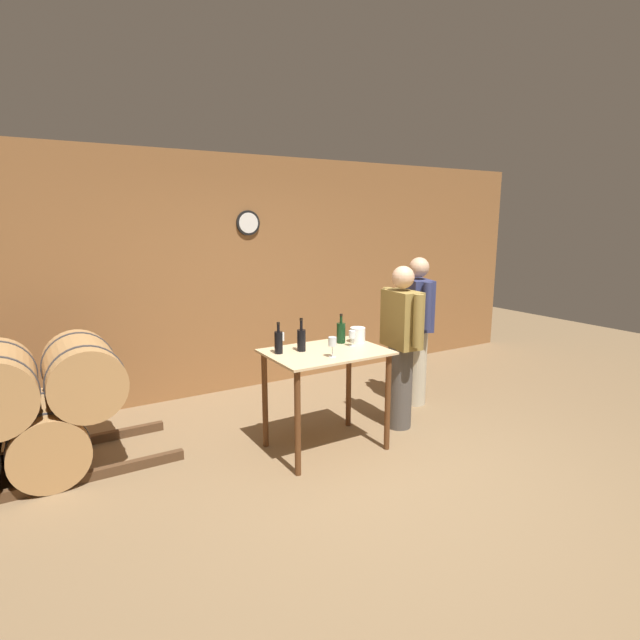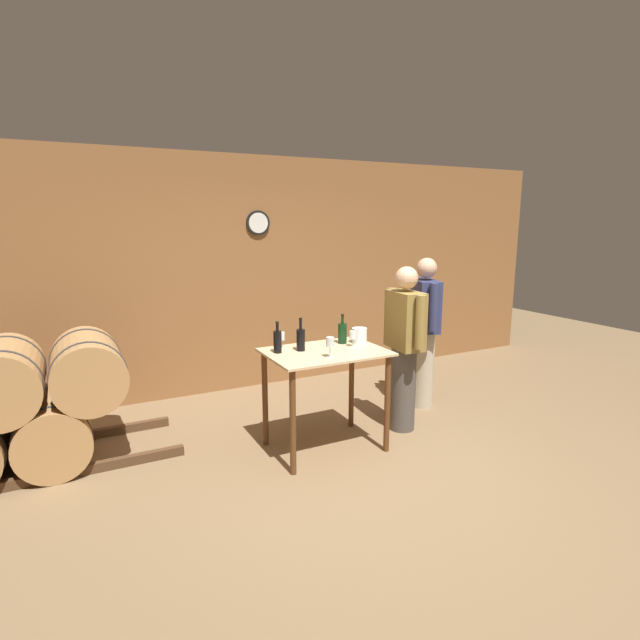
# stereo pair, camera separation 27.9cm
# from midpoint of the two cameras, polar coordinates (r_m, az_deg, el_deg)

# --- Properties ---
(ground_plane) EXTENTS (14.00, 14.00, 0.00)m
(ground_plane) POSITION_cam_midpoint_polar(r_m,az_deg,el_deg) (4.12, 5.64, -17.38)
(ground_plane) COLOR brown
(back_wall) EXTENTS (8.40, 0.08, 2.70)m
(back_wall) POSITION_cam_midpoint_polar(r_m,az_deg,el_deg) (5.93, -9.25, 5.16)
(back_wall) COLOR brown
(back_wall) RESTS_ON ground_plane
(barrel_rack) EXTENTS (2.54, 0.87, 1.06)m
(barrel_rack) POSITION_cam_midpoint_polar(r_m,az_deg,el_deg) (4.60, -32.47, -9.04)
(barrel_rack) COLOR #4C331E
(barrel_rack) RESTS_ON ground_plane
(tasting_table) EXTENTS (1.01, 0.72, 0.88)m
(tasting_table) POSITION_cam_midpoint_polar(r_m,az_deg,el_deg) (4.30, -1.18, -5.81)
(tasting_table) COLOR #D1B284
(tasting_table) RESTS_ON ground_plane
(wine_bottle_far_left) EXTENTS (0.07, 0.07, 0.27)m
(wine_bottle_far_left) POSITION_cam_midpoint_polar(r_m,az_deg,el_deg) (4.17, -6.68, -2.47)
(wine_bottle_far_left) COLOR black
(wine_bottle_far_left) RESTS_ON tasting_table
(wine_bottle_left) EXTENTS (0.07, 0.07, 0.28)m
(wine_bottle_left) POSITION_cam_midpoint_polar(r_m,az_deg,el_deg) (4.23, -4.04, -2.22)
(wine_bottle_left) COLOR black
(wine_bottle_left) RESTS_ON tasting_table
(wine_bottle_center) EXTENTS (0.08, 0.08, 0.27)m
(wine_bottle_center) POSITION_cam_midpoint_polar(r_m,az_deg,el_deg) (4.49, 0.64, -1.42)
(wine_bottle_center) COLOR black
(wine_bottle_center) RESTS_ON tasting_table
(wine_glass_near_left) EXTENTS (0.07, 0.07, 0.14)m
(wine_glass_near_left) POSITION_cam_midpoint_polar(r_m,az_deg,el_deg) (4.34, -6.40, -1.98)
(wine_glass_near_left) COLOR silver
(wine_glass_near_left) RESTS_ON tasting_table
(wine_glass_near_center) EXTENTS (0.07, 0.07, 0.17)m
(wine_glass_near_center) POSITION_cam_midpoint_polar(r_m,az_deg,el_deg) (4.02, -0.57, -2.58)
(wine_glass_near_center) COLOR silver
(wine_glass_near_center) RESTS_ON tasting_table
(wine_glass_near_right) EXTENTS (0.06, 0.06, 0.14)m
(wine_glass_near_right) POSITION_cam_midpoint_polar(r_m,az_deg,el_deg) (4.38, 1.89, -1.74)
(wine_glass_near_right) COLOR silver
(wine_glass_near_right) RESTS_ON tasting_table
(ice_bucket) EXTENTS (0.14, 0.14, 0.14)m
(ice_bucket) POSITION_cam_midpoint_polar(r_m,az_deg,el_deg) (4.53, 2.57, -1.72)
(ice_bucket) COLOR white
(ice_bucket) RESTS_ON tasting_table
(person_host) EXTENTS (0.34, 0.56, 1.60)m
(person_host) POSITION_cam_midpoint_polar(r_m,az_deg,el_deg) (5.39, 9.55, -0.95)
(person_host) COLOR #B7AD93
(person_host) RESTS_ON ground_plane
(person_visitor_with_scarf) EXTENTS (0.25, 0.59, 1.56)m
(person_visitor_with_scarf) POSITION_cam_midpoint_polar(r_m,az_deg,el_deg) (4.75, 7.58, -2.79)
(person_visitor_with_scarf) COLOR #4C4742
(person_visitor_with_scarf) RESTS_ON ground_plane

